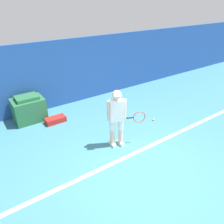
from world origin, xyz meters
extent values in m
plane|color=teal|center=(0.00, 0.00, 0.00)|extent=(24.00, 24.00, 0.00)
cube|color=#234C99|center=(0.00, 4.21, 1.13)|extent=(24.00, 0.10, 2.26)
cube|color=white|center=(0.00, 0.57, 0.01)|extent=(21.60, 0.10, 0.01)
cylinder|color=beige|center=(0.04, 1.16, 0.23)|extent=(0.12, 0.12, 0.46)
cylinder|color=white|center=(0.04, 1.16, 0.61)|extent=(0.14, 0.14, 0.28)
cube|color=white|center=(0.04, 1.16, 0.04)|extent=(0.10, 0.24, 0.08)
cylinder|color=beige|center=(0.24, 1.08, 0.23)|extent=(0.12, 0.12, 0.46)
cylinder|color=white|center=(0.24, 1.08, 0.61)|extent=(0.14, 0.14, 0.28)
cube|color=white|center=(0.24, 1.08, 0.04)|extent=(0.10, 0.24, 0.08)
cube|color=white|center=(0.14, 1.12, 1.03)|extent=(0.39, 0.32, 0.55)
sphere|color=beige|center=(0.14, 1.12, 1.44)|extent=(0.22, 0.22, 0.22)
cube|color=white|center=(0.10, 1.03, 1.46)|extent=(0.21, 0.18, 0.02)
cylinder|color=beige|center=(-0.04, 1.20, 1.04)|extent=(0.09, 0.09, 0.52)
cylinder|color=beige|center=(0.32, 1.04, 1.04)|extent=(0.09, 0.09, 0.52)
cylinder|color=black|center=(0.43, 0.99, 0.78)|extent=(0.23, 0.13, 0.03)
torus|color=red|center=(0.67, 0.88, 0.78)|extent=(0.30, 0.15, 0.32)
sphere|color=#D1E533|center=(1.85, 1.49, 0.03)|extent=(0.07, 0.07, 0.07)
cube|color=#28663D|center=(-1.33, 3.75, 0.36)|extent=(0.93, 0.72, 0.72)
cube|color=#28663D|center=(-1.33, 3.75, 0.77)|extent=(0.65, 0.51, 0.10)
cube|color=#B2231E|center=(-0.73, 3.15, 0.08)|extent=(0.62, 0.31, 0.17)
camera|label=1|loc=(-2.62, -2.68, 3.49)|focal=35.00mm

